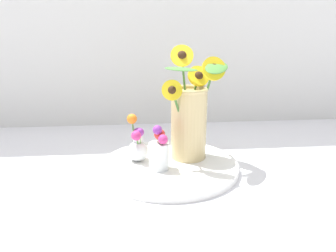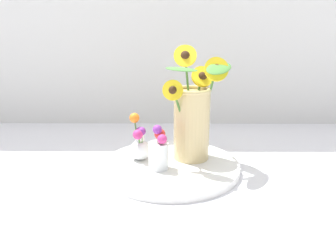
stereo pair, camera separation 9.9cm
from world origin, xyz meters
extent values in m
plane|color=silver|center=(0.00, 0.00, 0.00)|extent=(6.00, 6.00, 0.00)
cylinder|color=white|center=(0.00, 0.06, 0.01)|extent=(0.43, 0.43, 0.02)
cylinder|color=#D1B77A|center=(0.07, 0.11, 0.13)|extent=(0.11, 0.11, 0.22)
torus|color=#D1B77A|center=(0.07, 0.11, 0.25)|extent=(0.12, 0.12, 0.01)
cylinder|color=#427533|center=(0.11, 0.11, 0.19)|extent=(0.05, 0.05, 0.24)
cylinder|color=yellow|center=(0.13, 0.08, 0.31)|extent=(0.09, 0.04, 0.08)
sphere|color=#382314|center=(0.13, 0.08, 0.31)|extent=(0.03, 0.03, 0.03)
cylinder|color=#427533|center=(0.04, 0.08, 0.15)|extent=(0.07, 0.06, 0.19)
cylinder|color=yellow|center=(0.01, 0.05, 0.26)|extent=(0.08, 0.03, 0.08)
sphere|color=#382314|center=(0.01, 0.05, 0.26)|extent=(0.03, 0.03, 0.03)
cylinder|color=#427533|center=(0.06, 0.13, 0.20)|extent=(0.04, 0.02, 0.29)
cylinder|color=yellow|center=(0.04, 0.12, 0.35)|extent=(0.08, 0.05, 0.07)
sphere|color=#382314|center=(0.04, 0.12, 0.35)|extent=(0.03, 0.03, 0.03)
cylinder|color=#427533|center=(0.07, 0.13, 0.17)|extent=(0.07, 0.01, 0.23)
cylinder|color=yellow|center=(0.10, 0.13, 0.29)|extent=(0.08, 0.05, 0.08)
sphere|color=#382314|center=(0.10, 0.13, 0.29)|extent=(0.03, 0.03, 0.03)
ellipsoid|color=#477F38|center=(0.03, 0.03, 0.32)|extent=(0.11, 0.08, 0.01)
ellipsoid|color=#477F38|center=(0.14, 0.07, 0.32)|extent=(0.12, 0.14, 0.04)
ellipsoid|color=#477F38|center=(0.14, 0.15, 0.30)|extent=(0.09, 0.12, 0.06)
cylinder|color=white|center=(-0.04, 0.02, 0.06)|extent=(0.06, 0.06, 0.08)
cylinder|color=#568E42|center=(-0.03, 0.03, 0.09)|extent=(0.01, 0.02, 0.08)
sphere|color=red|center=(-0.03, 0.04, 0.13)|extent=(0.03, 0.03, 0.03)
cylinder|color=#568E42|center=(-0.03, 0.03, 0.09)|extent=(0.02, 0.01, 0.10)
sphere|color=purple|center=(-0.04, 0.03, 0.14)|extent=(0.03, 0.03, 0.03)
cylinder|color=#568E42|center=(-0.03, 0.01, 0.08)|extent=(0.01, 0.02, 0.08)
sphere|color=#C6337A|center=(-0.02, 0.01, 0.12)|extent=(0.03, 0.03, 0.03)
sphere|color=white|center=(-0.10, 0.09, 0.06)|extent=(0.07, 0.07, 0.07)
cylinder|color=white|center=(-0.10, 0.09, 0.10)|extent=(0.03, 0.03, 0.02)
cylinder|color=#568E42|center=(-0.09, 0.08, 0.08)|extent=(0.01, 0.01, 0.08)
sphere|color=purple|center=(-0.09, 0.08, 0.12)|extent=(0.03, 0.03, 0.03)
cylinder|color=#568E42|center=(-0.11, 0.10, 0.11)|extent=(0.01, 0.01, 0.11)
sphere|color=orange|center=(-0.11, 0.10, 0.16)|extent=(0.03, 0.03, 0.03)
cylinder|color=#568E42|center=(-0.10, 0.08, 0.08)|extent=(0.02, 0.02, 0.07)
sphere|color=#C6337A|center=(-0.10, 0.07, 0.11)|extent=(0.03, 0.03, 0.03)
cylinder|color=#568E42|center=(-0.09, 0.09, 0.08)|extent=(0.01, 0.02, 0.06)
sphere|color=purple|center=(-0.10, 0.10, 0.12)|extent=(0.03, 0.03, 0.03)
camera|label=1|loc=(-0.10, -0.89, 0.43)|focal=35.00mm
camera|label=2|loc=(0.00, -0.89, 0.43)|focal=35.00mm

